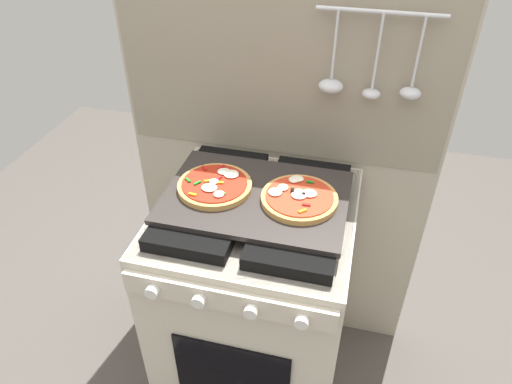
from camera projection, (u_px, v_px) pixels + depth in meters
The scene contains 6 objects.
ground_plane at pixel (256, 372), 1.94m from camera, with size 4.00×4.00×0.00m, color #4C4742.
kitchen_backsplash at pixel (279, 170), 1.72m from camera, with size 1.10×0.09×1.55m.
stove at pixel (256, 300), 1.67m from camera, with size 0.60×0.64×0.90m.
baking_tray at pixel (256, 197), 1.39m from camera, with size 0.54×0.38×0.02m, color #2D2826.
pizza_left at pixel (215, 186), 1.40m from camera, with size 0.22×0.22×0.03m.
pizza_right at pixel (299, 197), 1.36m from camera, with size 0.22×0.22×0.03m.
Camera 1 is at (0.27, -1.07, 1.75)m, focal length 32.97 mm.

